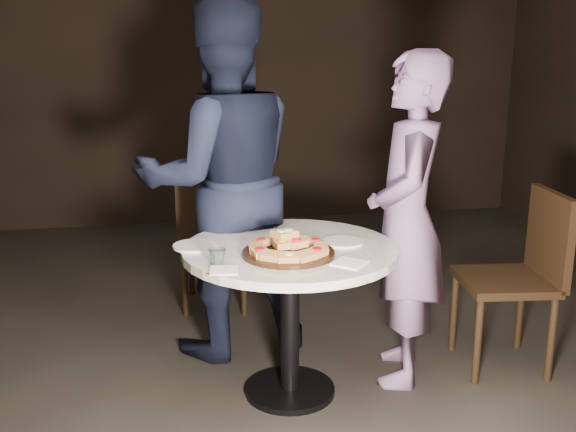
{
  "coord_description": "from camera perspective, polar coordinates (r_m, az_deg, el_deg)",
  "views": [
    {
      "loc": [
        -0.45,
        -2.62,
        1.6
      ],
      "look_at": [
        0.08,
        0.19,
        0.87
      ],
      "focal_mm": 40.0,
      "sensor_mm": 36.0,
      "label": 1
    }
  ],
  "objects": [
    {
      "name": "serving_board",
      "position": [
        2.8,
        0.04,
        -3.32
      ],
      "size": [
        0.49,
        0.49,
        0.02
      ],
      "primitive_type": "cylinder",
      "rotation": [
        0.0,
        0.0,
        0.23
      ],
      "color": "black",
      "rests_on": "table"
    },
    {
      "name": "table",
      "position": [
        2.98,
        0.18,
        -5.23
      ],
      "size": [
        1.29,
        1.29,
        0.74
      ],
      "rotation": [
        0.0,
        0.0,
        0.39
      ],
      "color": "black",
      "rests_on": "ground"
    },
    {
      "name": "plate_right",
      "position": [
        2.99,
        4.9,
        -2.3
      ],
      "size": [
        0.25,
        0.25,
        0.01
      ],
      "primitive_type": "cylinder",
      "rotation": [
        0.0,
        0.0,
        0.41
      ],
      "color": "white",
      "rests_on": "table"
    },
    {
      "name": "diner_teal",
      "position": [
        3.15,
        10.53,
        -0.46
      ],
      "size": [
        0.55,
        0.68,
        1.62
      ],
      "primitive_type": "imported",
      "rotation": [
        0.0,
        0.0,
        -1.88
      ],
      "color": "slate",
      "rests_on": "ground"
    },
    {
      "name": "chair_right",
      "position": [
        3.49,
        20.21,
        -4.33
      ],
      "size": [
        0.5,
        0.49,
        0.93
      ],
      "rotation": [
        0.0,
        0.0,
        -1.69
      ],
      "color": "black",
      "rests_on": "ground"
    },
    {
      "name": "napkin_far",
      "position": [
        2.71,
        5.47,
        -4.18
      ],
      "size": [
        0.18,
        0.18,
        0.01
      ],
      "primitive_type": "cube",
      "rotation": [
        0.0,
        0.0,
        -0.72
      ],
      "color": "white",
      "rests_on": "table"
    },
    {
      "name": "diner_navy",
      "position": [
        3.39,
        -5.9,
        3.06
      ],
      "size": [
        1.01,
        0.84,
        1.88
      ],
      "primitive_type": "imported",
      "rotation": [
        0.0,
        0.0,
        3.28
      ],
      "color": "black",
      "rests_on": "ground"
    },
    {
      "name": "chair_far",
      "position": [
        4.01,
        -6.59,
        -1.33
      ],
      "size": [
        0.48,
        0.5,
        0.91
      ],
      "rotation": [
        0.0,
        0.0,
        3.0
      ],
      "color": "black",
      "rests_on": "ground"
    },
    {
      "name": "napkin_near",
      "position": [
        2.62,
        -5.72,
        -4.8
      ],
      "size": [
        0.12,
        0.12,
        0.01
      ],
      "primitive_type": "cube",
      "rotation": [
        0.0,
        0.0,
        -0.1
      ],
      "color": "white",
      "rests_on": "table"
    },
    {
      "name": "floor",
      "position": [
        3.1,
        -0.77,
        -16.74
      ],
      "size": [
        7.0,
        7.0,
        0.0
      ],
      "primitive_type": "plane",
      "color": "black",
      "rests_on": "ground"
    },
    {
      "name": "focaccia_pile",
      "position": [
        2.8,
        -0.0,
        -2.57
      ],
      "size": [
        0.36,
        0.36,
        0.1
      ],
      "rotation": [
        0.0,
        0.0,
        0.34
      ],
      "color": "#C1804A",
      "rests_on": "serving_board"
    },
    {
      "name": "water_glass",
      "position": [
        2.69,
        -6.29,
        -3.63
      ],
      "size": [
        0.1,
        0.1,
        0.07
      ],
      "primitive_type": "imported",
      "rotation": [
        0.0,
        0.0,
        0.39
      ],
      "color": "silver",
      "rests_on": "table"
    },
    {
      "name": "plate_left",
      "position": [
        2.95,
        -8.28,
        -2.64
      ],
      "size": [
        0.21,
        0.21,
        0.01
      ],
      "primitive_type": "cylinder",
      "rotation": [
        0.0,
        0.0,
        0.05
      ],
      "color": "white",
      "rests_on": "table"
    }
  ]
}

